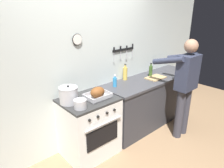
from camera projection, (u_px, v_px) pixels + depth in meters
name	position (u px, v px, depth m)	size (l,w,h in m)	color
wall_back	(85.00, 64.00, 3.06)	(6.00, 0.13, 2.60)	silver
counter_block	(150.00, 100.00, 3.86)	(2.03, 0.65, 0.90)	#38383D
stove	(89.00, 127.00, 2.97)	(0.76, 0.67, 0.90)	white
person_cook	(185.00, 83.00, 3.26)	(0.51, 0.63, 1.66)	#383842
roasting_pan	(98.00, 93.00, 2.82)	(0.35, 0.26, 0.16)	#B7B7BC
stock_pot	(69.00, 95.00, 2.66)	(0.25, 0.25, 0.25)	#B7B7BC
saucepan	(80.00, 104.00, 2.53)	(0.16, 0.16, 0.11)	#B7B7BC
cutting_board	(156.00, 78.00, 3.66)	(0.36, 0.24, 0.02)	tan
bottle_dish_soap	(115.00, 82.00, 3.24)	(0.06, 0.06, 0.19)	#338CCC
bottle_olive_oil	(151.00, 71.00, 3.71)	(0.07, 0.07, 0.26)	#385623
bottle_cooking_oil	(125.00, 73.00, 3.54)	(0.08, 0.08, 0.29)	gold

